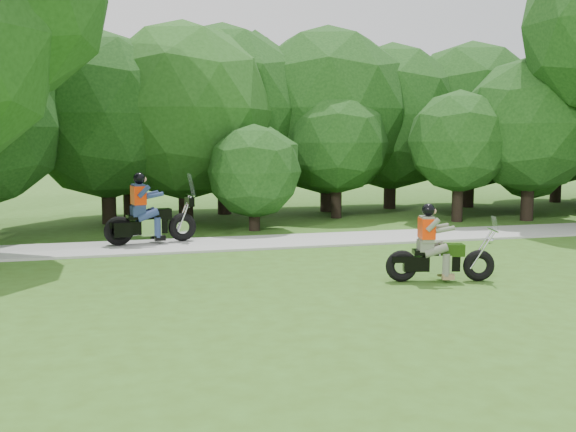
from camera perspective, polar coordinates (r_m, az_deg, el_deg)
name	(u,v)px	position (r m, az deg, el deg)	size (l,w,h in m)	color
ground	(516,312)	(11.23, 19.62, -8.07)	(100.00, 100.00, 0.00)	#375819
walkway	(346,239)	(18.23, 5.22, -2.02)	(60.00, 2.20, 0.06)	#9B9B96
tree_line	(351,120)	(24.83, 5.61, 8.51)	(38.50, 11.30, 7.20)	black
chopper_motorcycle	(435,253)	(13.05, 12.95, -3.22)	(2.17, 0.86, 1.57)	black
touring_motorcycle	(145,218)	(17.40, -12.58, -0.17)	(2.48, 1.06, 1.90)	black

